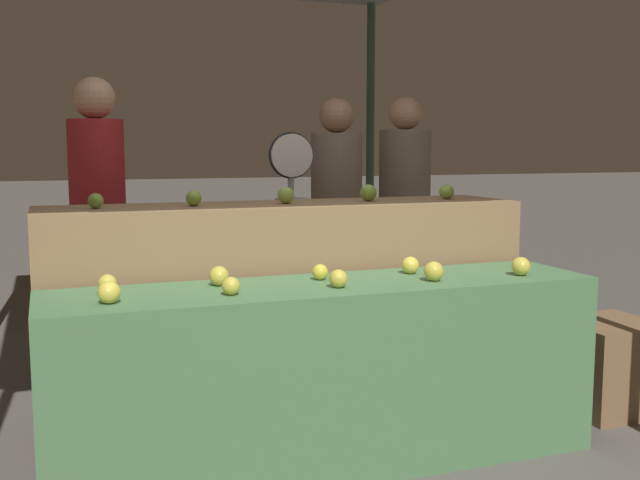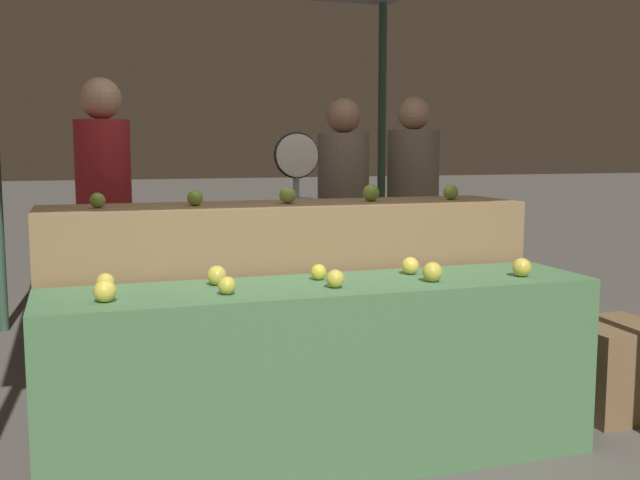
# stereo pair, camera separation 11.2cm
# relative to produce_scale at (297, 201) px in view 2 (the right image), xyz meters

# --- Properties ---
(ground_plane) EXTENTS (60.00, 60.00, 0.00)m
(ground_plane) POSITION_rel_produce_scale_xyz_m (-0.24, -1.25, -1.06)
(ground_plane) COLOR #59544F
(display_counter_front) EXTENTS (2.38, 0.55, 0.80)m
(display_counter_front) POSITION_rel_produce_scale_xyz_m (-0.24, -1.25, -0.66)
(display_counter_front) COLOR #4C7A4C
(display_counter_front) RESTS_ON ground_plane
(display_counter_back) EXTENTS (2.38, 0.55, 1.10)m
(display_counter_back) POSITION_rel_produce_scale_xyz_m (-0.24, -0.65, -0.51)
(display_counter_back) COLOR olive
(display_counter_back) RESTS_ON ground_plane
(apple_front_0) EXTENTS (0.09, 0.09, 0.09)m
(apple_front_0) POSITION_rel_produce_scale_xyz_m (-1.15, -1.35, -0.22)
(apple_front_0) COLOR yellow
(apple_front_0) RESTS_ON display_counter_front
(apple_front_1) EXTENTS (0.07, 0.07, 0.07)m
(apple_front_1) POSITION_rel_produce_scale_xyz_m (-0.69, -1.35, -0.22)
(apple_front_1) COLOR gold
(apple_front_1) RESTS_ON display_counter_front
(apple_front_2) EXTENTS (0.08, 0.08, 0.08)m
(apple_front_2) POSITION_rel_produce_scale_xyz_m (-0.24, -1.35, -0.22)
(apple_front_2) COLOR gold
(apple_front_2) RESTS_ON display_counter_front
(apple_front_3) EXTENTS (0.09, 0.09, 0.09)m
(apple_front_3) POSITION_rel_produce_scale_xyz_m (0.21, -1.35, -0.22)
(apple_front_3) COLOR gold
(apple_front_3) RESTS_ON display_counter_front
(apple_front_4) EXTENTS (0.09, 0.09, 0.09)m
(apple_front_4) POSITION_rel_produce_scale_xyz_m (0.65, -1.36, -0.22)
(apple_front_4) COLOR gold
(apple_front_4) RESTS_ON display_counter_front
(apple_front_5) EXTENTS (0.07, 0.07, 0.07)m
(apple_front_5) POSITION_rel_produce_scale_xyz_m (-1.14, -1.13, -0.22)
(apple_front_5) COLOR gold
(apple_front_5) RESTS_ON display_counter_front
(apple_front_6) EXTENTS (0.08, 0.08, 0.08)m
(apple_front_6) POSITION_rel_produce_scale_xyz_m (-0.69, -1.14, -0.22)
(apple_front_6) COLOR gold
(apple_front_6) RESTS_ON display_counter_front
(apple_front_7) EXTENTS (0.07, 0.07, 0.07)m
(apple_front_7) POSITION_rel_produce_scale_xyz_m (-0.24, -1.15, -0.23)
(apple_front_7) COLOR gold
(apple_front_7) RESTS_ON display_counter_front
(apple_front_8) EXTENTS (0.08, 0.08, 0.08)m
(apple_front_8) POSITION_rel_produce_scale_xyz_m (0.20, -1.15, -0.22)
(apple_front_8) COLOR yellow
(apple_front_8) RESTS_ON display_counter_front
(apple_back_0) EXTENTS (0.07, 0.07, 0.07)m
(apple_back_0) POSITION_rel_produce_scale_xyz_m (-1.15, -0.65, 0.08)
(apple_back_0) COLOR #7AA338
(apple_back_0) RESTS_ON display_counter_back
(apple_back_1) EXTENTS (0.08, 0.08, 0.08)m
(apple_back_1) POSITION_rel_produce_scale_xyz_m (-0.70, -0.66, 0.08)
(apple_back_1) COLOR #84AD3D
(apple_back_1) RESTS_ON display_counter_back
(apple_back_2) EXTENTS (0.08, 0.08, 0.08)m
(apple_back_2) POSITION_rel_produce_scale_xyz_m (-0.25, -0.66, 0.08)
(apple_back_2) COLOR #8EB247
(apple_back_2) RESTS_ON display_counter_back
(apple_back_3) EXTENTS (0.09, 0.09, 0.09)m
(apple_back_3) POSITION_rel_produce_scale_xyz_m (0.21, -0.65, 0.08)
(apple_back_3) COLOR #7AA338
(apple_back_3) RESTS_ON display_counter_back
(apple_back_4) EXTENTS (0.08, 0.08, 0.08)m
(apple_back_4) POSITION_rel_produce_scale_xyz_m (0.66, -0.66, 0.08)
(apple_back_4) COLOR #84AD3D
(apple_back_4) RESTS_ON display_counter_back
(produce_scale) EXTENTS (0.27, 0.20, 1.47)m
(produce_scale) POSITION_rel_produce_scale_xyz_m (0.00, 0.00, 0.00)
(produce_scale) COLOR #99999E
(produce_scale) RESTS_ON ground_plane
(person_vendor_at_scale) EXTENTS (0.38, 0.38, 1.69)m
(person_vendor_at_scale) POSITION_rel_produce_scale_xyz_m (0.40, 0.29, -0.08)
(person_vendor_at_scale) COLOR #2D2D38
(person_vendor_at_scale) RESTS_ON ground_plane
(person_customer_left) EXTENTS (0.36, 0.36, 1.76)m
(person_customer_left) POSITION_rel_produce_scale_xyz_m (-1.09, 0.15, -0.02)
(person_customer_left) COLOR #2D2D38
(person_customer_left) RESTS_ON ground_plane
(person_customer_right) EXTENTS (0.42, 0.42, 1.72)m
(person_customer_right) POSITION_rel_produce_scale_xyz_m (0.95, 0.42, -0.06)
(person_customer_right) COLOR #2D2D38
(person_customer_right) RESTS_ON ground_plane
(wooden_crate_side) EXTENTS (0.47, 0.47, 0.47)m
(wooden_crate_side) POSITION_rel_produce_scale_xyz_m (1.38, -1.12, -0.82)
(wooden_crate_side) COLOR brown
(wooden_crate_side) RESTS_ON ground_plane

